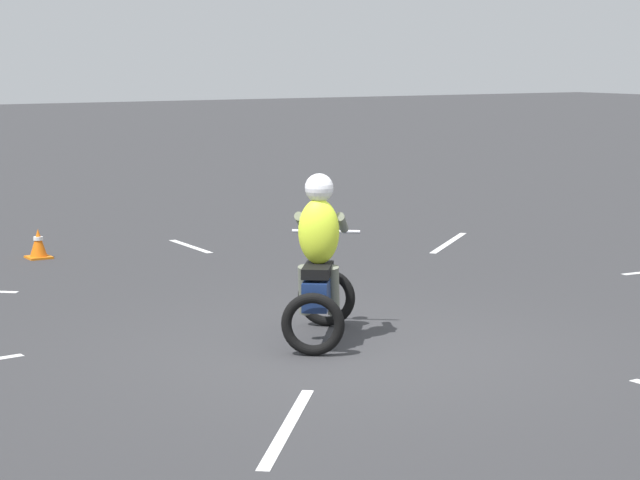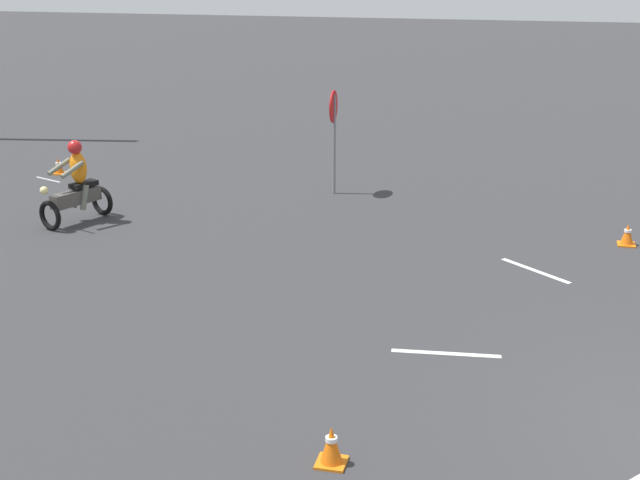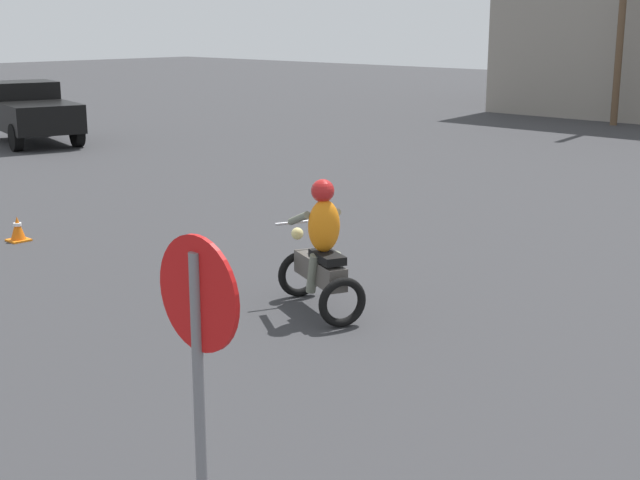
# 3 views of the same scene
# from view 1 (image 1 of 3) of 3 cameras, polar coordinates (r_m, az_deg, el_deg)

# --- Properties ---
(ground_plane) EXTENTS (120.00, 120.00, 0.00)m
(ground_plane) POSITION_cam_1_polar(r_m,az_deg,el_deg) (11.91, 1.27, -5.09)
(ground_plane) COLOR #333335
(motorcycle_rider_foreground) EXTENTS (1.47, 1.33, 1.66)m
(motorcycle_rider_foreground) POSITION_cam_1_polar(r_m,az_deg,el_deg) (12.17, -0.02, -1.30)
(motorcycle_rider_foreground) COLOR black
(motorcycle_rider_foreground) RESTS_ON ground
(traffic_cone_mid_center) EXTENTS (0.32, 0.32, 0.41)m
(traffic_cone_mid_center) POSITION_cam_1_polar(r_m,az_deg,el_deg) (17.65, -12.75, -0.19)
(traffic_cone_mid_center) COLOR orange
(traffic_cone_mid_center) RESTS_ON ground
(lane_stripe_e) EXTENTS (1.42, 0.17, 0.01)m
(lane_stripe_e) POSITION_cam_1_polar(r_m,az_deg,el_deg) (18.40, -5.94, -0.28)
(lane_stripe_e) COLOR silver
(lane_stripe_e) RESTS_ON ground
(lane_stripe_nw) EXTENTS (1.65, 1.40, 0.01)m
(lane_stripe_nw) POSITION_cam_1_polar(r_m,az_deg,el_deg) (9.55, -1.49, -8.51)
(lane_stripe_nw) COLOR silver
(lane_stripe_nw) RESTS_ON ground
(lane_stripe_se) EXTENTS (1.44, 1.70, 0.01)m
(lane_stripe_se) POSITION_cam_1_polar(r_m,az_deg,el_deg) (18.76, 5.91, -0.12)
(lane_stripe_se) COLOR silver
(lane_stripe_se) RESTS_ON ground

